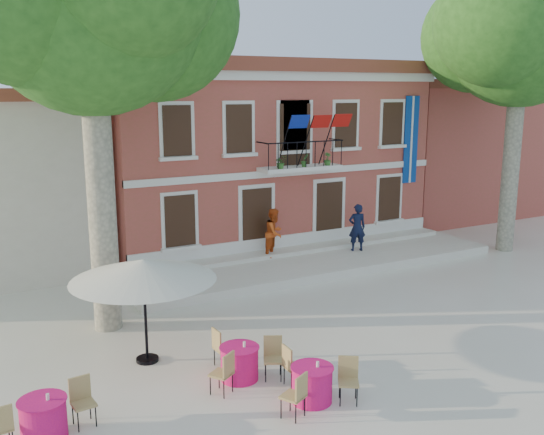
{
  "coord_description": "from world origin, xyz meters",
  "views": [
    {
      "loc": [
        -9.53,
        -13.61,
        6.37
      ],
      "look_at": [
        -0.3,
        3.5,
        2.24
      ],
      "focal_mm": 40.0,
      "sensor_mm": 36.0,
      "label": 1
    }
  ],
  "objects": [
    {
      "name": "cafe_table_2",
      "position": [
        -8.42,
        -2.62,
        0.42
      ],
      "size": [
        1.95,
        0.9,
        0.95
      ],
      "color": "#E1155B",
      "rests_on": "ground"
    },
    {
      "name": "pedestrian_orange",
      "position": [
        0.81,
        5.37,
        1.21
      ],
      "size": [
        1.12,
        1.06,
        1.81
      ],
      "primitive_type": "imported",
      "rotation": [
        0.0,
        0.0,
        0.6
      ],
      "color": "#D14E18",
      "rests_on": "terrace"
    },
    {
      "name": "cafe_table_0",
      "position": [
        -4.22,
        -2.23,
        0.43
      ],
      "size": [
        1.87,
        1.68,
        0.95
      ],
      "color": "#E1155B",
      "rests_on": "ground"
    },
    {
      "name": "ground",
      "position": [
        0.0,
        0.0,
        0.0
      ],
      "size": [
        90.0,
        90.0,
        0.0
      ],
      "primitive_type": "plane",
      "color": "beige",
      "rests_on": "ground"
    },
    {
      "name": "patio_umbrella",
      "position": [
        -5.76,
        -0.34,
        2.26
      ],
      "size": [
        3.39,
        3.39,
        2.52
      ],
      "color": "black",
      "rests_on": "ground"
    },
    {
      "name": "terrace",
      "position": [
        2.0,
        4.4,
        0.15
      ],
      "size": [
        14.0,
        3.4,
        0.3
      ],
      "primitive_type": "cube",
      "color": "silver",
      "rests_on": "ground"
    },
    {
      "name": "plane_tree_east",
      "position": [
        10.01,
        2.8,
        8.53
      ],
      "size": [
        5.88,
        5.88,
        11.55
      ],
      "color": "#A59E84",
      "rests_on": "ground"
    },
    {
      "name": "main_building",
      "position": [
        2.0,
        9.99,
        3.78
      ],
      "size": [
        13.5,
        9.59,
        7.5
      ],
      "color": "#B0463F",
      "rests_on": "ground"
    },
    {
      "name": "cafe_table_1",
      "position": [
        -3.32,
        -3.84,
        0.43
      ],
      "size": [
        1.87,
        1.65,
        0.95
      ],
      "color": "#E1155B",
      "rests_on": "ground"
    },
    {
      "name": "neighbor_east",
      "position": [
        14.0,
        11.0,
        3.22
      ],
      "size": [
        9.4,
        9.4,
        6.4
      ],
      "color": "#B0463F",
      "rests_on": "ground"
    },
    {
      "name": "pedestrian_navy",
      "position": [
        4.01,
        4.65,
        1.21
      ],
      "size": [
        0.77,
        0.64,
        1.81
      ],
      "primitive_type": "imported",
      "rotation": [
        0.0,
        0.0,
        2.79
      ],
      "color": "black",
      "rests_on": "terrace"
    }
  ]
}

